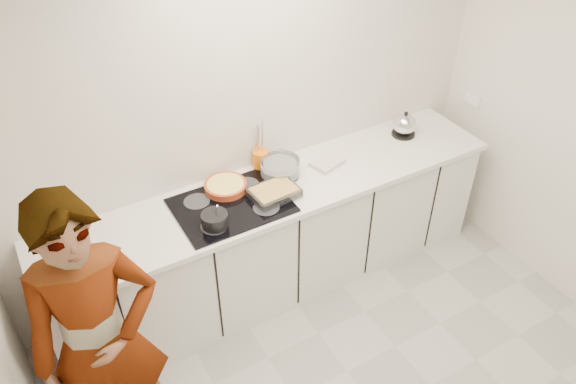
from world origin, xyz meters
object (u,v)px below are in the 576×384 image
cook (100,342)px  tart_dish (226,186)px  baking_dish (274,192)px  kettle (404,125)px  mixing_bowl (280,168)px  saucepan (215,220)px  hob (231,205)px  utensil_crock (261,160)px

cook → tart_dish: bearing=40.4°
baking_dish → kettle: size_ratio=1.60×
mixing_bowl → kettle: 1.07m
saucepan → cook: size_ratio=0.11×
hob → baking_dish: 0.29m
hob → tart_dish: size_ratio=2.07×
tart_dish → cook: cook is taller
baking_dish → cook: size_ratio=0.18×
utensil_crock → mixing_bowl: bearing=-63.8°
saucepan → cook: (-0.85, -0.49, -0.07)m
tart_dish → mixing_bowl: (0.40, -0.03, 0.02)m
tart_dish → baking_dish: bearing=-43.0°
tart_dish → cook: bearing=-143.2°
hob → cook: (-1.02, -0.63, -0.02)m
saucepan → kettle: size_ratio=0.94×
saucepan → cook: 0.98m
baking_dish → cook: 1.42m
utensil_crock → saucepan: bearing=-141.8°
mixing_bowl → utensil_crock: utensil_crock is taller
tart_dish → utensil_crock: (0.33, 0.12, 0.03)m
saucepan → baking_dish: 0.46m
mixing_bowl → kettle: bearing=-0.7°
cook → utensil_crock: bearing=37.0°
tart_dish → saucepan: 0.37m
kettle → hob: bearing=-175.3°
saucepan → baking_dish: bearing=9.7°
baking_dish → utensil_crock: bearing=76.4°
hob → kettle: kettle is taller
utensil_crock → cook: 1.66m
hob → saucepan: saucepan is taller
tart_dish → utensil_crock: bearing=20.2°
tart_dish → saucepan: saucepan is taller
hob → mixing_bowl: (0.44, 0.14, 0.05)m
saucepan → utensil_crock: saucepan is taller
baking_dish → cook: bearing=-156.5°
saucepan → utensil_crock: size_ratio=1.39×
saucepan → utensil_crock: 0.69m
hob → tart_dish: bearing=76.9°
saucepan → cook: bearing=-150.0°
hob → baking_dish: baking_dish is taller
saucepan → kettle: bearing=8.9°
tart_dish → kettle: kettle is taller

